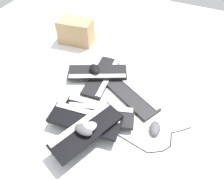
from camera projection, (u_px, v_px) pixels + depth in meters
name	position (u px, v px, depth m)	size (l,w,h in m)	color
ground_plane	(106.00, 90.00, 1.59)	(3.20, 3.20, 0.00)	white
keyboard_0	(96.00, 111.00, 1.44)	(0.21, 0.46, 0.03)	black
keyboard_1	(131.00, 95.00, 1.53)	(0.34, 0.46, 0.03)	#232326
keyboard_2	(102.00, 76.00, 1.66)	(0.45, 0.18, 0.03)	black
keyboard_3	(99.00, 115.00, 1.38)	(0.27, 0.46, 0.03)	black
keyboard_4	(97.00, 73.00, 1.65)	(0.32, 0.46, 0.03)	black
keyboard_5	(85.00, 120.00, 1.32)	(0.20, 0.45, 0.03)	black
keyboard_6	(87.00, 130.00, 1.23)	(0.46, 0.30, 0.03)	black
mouse_0	(95.00, 69.00, 1.62)	(0.11, 0.07, 0.04)	black
mouse_1	(84.00, 130.00, 1.19)	(0.11, 0.07, 0.04)	#4C4C51
mouse_2	(87.00, 128.00, 1.20)	(0.11, 0.07, 0.04)	silver
mouse_3	(155.00, 128.00, 1.34)	(0.11, 0.07, 0.04)	#4C4C51
cable_0	(157.00, 141.00, 1.30)	(0.28, 0.42, 0.01)	black
cardboard_box	(76.00, 31.00, 1.92)	(0.29, 0.17, 0.21)	tan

